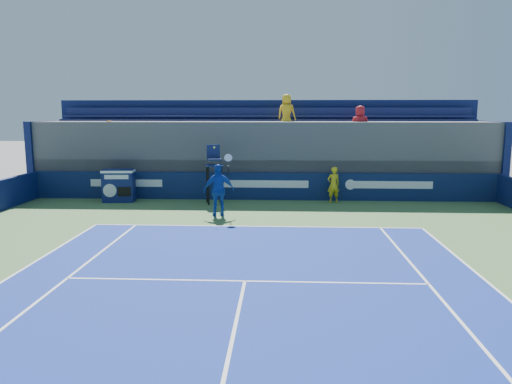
{
  "coord_description": "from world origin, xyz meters",
  "views": [
    {
      "loc": [
        0.79,
        -4.43,
        3.82
      ],
      "look_at": [
        0.0,
        11.5,
        1.25
      ],
      "focal_mm": 35.0,
      "sensor_mm": 36.0,
      "label": 1
    }
  ],
  "objects_px": {
    "ball_person": "(333,185)",
    "match_clock": "(119,185)",
    "umpire_chair": "(214,168)",
    "tennis_player": "(219,190)"
  },
  "relations": [
    {
      "from": "ball_person",
      "to": "match_clock",
      "type": "xyz_separation_m",
      "value": [
        -9.14,
        -0.25,
        -0.03
      ]
    },
    {
      "from": "ball_person",
      "to": "tennis_player",
      "type": "distance_m",
      "value": 5.43
    },
    {
      "from": "umpire_chair",
      "to": "tennis_player",
      "type": "height_order",
      "value": "tennis_player"
    },
    {
      "from": "umpire_chair",
      "to": "tennis_player",
      "type": "distance_m",
      "value": 2.64
    },
    {
      "from": "match_clock",
      "to": "umpire_chair",
      "type": "xyz_separation_m",
      "value": [
        4.14,
        -0.25,
        0.79
      ]
    },
    {
      "from": "match_clock",
      "to": "tennis_player",
      "type": "xyz_separation_m",
      "value": [
        4.65,
        -2.78,
        0.24
      ]
    },
    {
      "from": "umpire_chair",
      "to": "tennis_player",
      "type": "bearing_deg",
      "value": -78.66
    },
    {
      "from": "ball_person",
      "to": "umpire_chair",
      "type": "relative_size",
      "value": 0.62
    },
    {
      "from": "ball_person",
      "to": "umpire_chair",
      "type": "height_order",
      "value": "umpire_chair"
    },
    {
      "from": "match_clock",
      "to": "tennis_player",
      "type": "bearing_deg",
      "value": -30.9
    }
  ]
}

